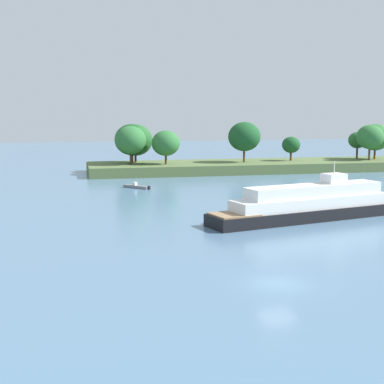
% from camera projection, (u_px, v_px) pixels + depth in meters
% --- Properties ---
extents(ground_plane, '(400.00, 400.00, 0.00)m').
position_uv_depth(ground_plane, '(278.00, 284.00, 38.15)').
color(ground_plane, slate).
extents(treeline_island, '(70.60, 15.94, 10.06)m').
position_uv_depth(treeline_island, '(244.00, 154.00, 112.90)').
color(treeline_island, '#566B3D').
rests_on(treeline_island, ground).
extents(white_riverboat, '(25.20, 10.06, 6.40)m').
position_uv_depth(white_riverboat, '(312.00, 204.00, 61.28)').
color(white_riverboat, black).
rests_on(white_riverboat, ground).
extents(fishing_skiff, '(4.07, 4.43, 0.95)m').
position_uv_depth(fishing_skiff, '(137.00, 187.00, 87.12)').
color(fishing_skiff, slate).
rests_on(fishing_skiff, ground).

